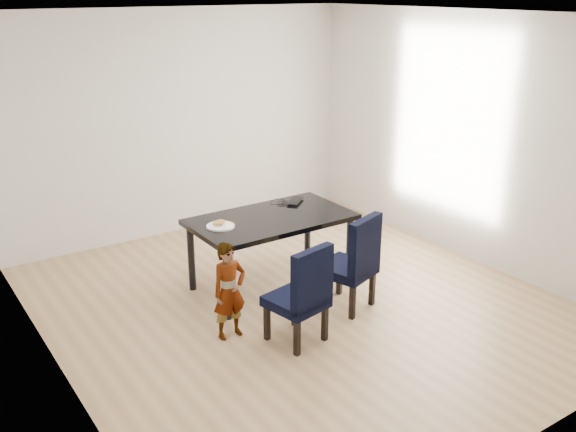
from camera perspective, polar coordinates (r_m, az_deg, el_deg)
floor at (r=6.32m, az=1.03°, el=-7.83°), size 4.50×5.00×0.01m
ceiling at (r=5.60m, az=1.21°, el=17.56°), size 4.50×5.00×0.01m
wall_back at (r=7.93m, az=-9.48°, el=8.11°), size 4.50×0.01×2.70m
wall_front at (r=4.14m, az=21.55°, el=-4.02°), size 4.50×0.01×2.70m
wall_left at (r=4.93m, az=-20.85°, el=-0.19°), size 0.01×5.00×2.70m
wall_right at (r=7.31m, az=15.81°, el=6.63°), size 0.01×5.00×2.70m
dining_table at (r=6.53m, az=-1.48°, el=-3.18°), size 1.60×0.90×0.75m
chair_left at (r=5.51m, az=0.72°, el=-6.84°), size 0.52×0.53×0.91m
chair_right at (r=6.10m, az=5.22°, el=-3.99°), size 0.58×0.59×0.94m
child at (r=5.60m, az=-5.24°, el=-6.65°), size 0.33×0.22×0.88m
plate at (r=6.16m, az=-6.03°, el=-0.90°), size 0.30×0.30×0.02m
sandwich at (r=6.15m, az=-6.16°, el=-0.58°), size 0.15×0.10×0.05m
laptop at (r=6.83m, az=0.32°, el=1.36°), size 0.35×0.33×0.02m
cable_tangle at (r=6.76m, az=-0.39°, el=1.06°), size 0.16×0.16×0.01m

